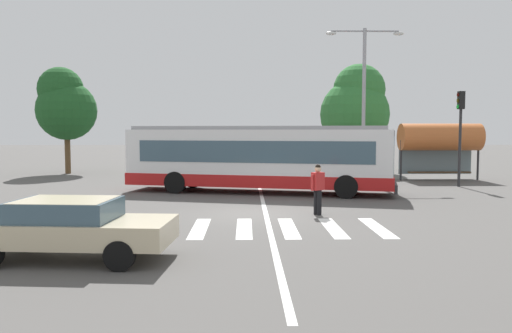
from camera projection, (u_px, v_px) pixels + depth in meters
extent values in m
plane|color=#514F4C|center=(256.00, 213.00, 17.33)|extent=(160.00, 160.00, 0.00)
cylinder|color=black|center=(348.00, 181.00, 23.38)|extent=(1.04, 0.53, 1.00)
cylinder|color=black|center=(346.00, 187.00, 21.10)|extent=(1.04, 0.53, 1.00)
cylinder|color=black|center=(193.00, 178.00, 25.08)|extent=(1.04, 0.53, 1.00)
cylinder|color=black|center=(175.00, 182.00, 22.79)|extent=(1.04, 0.53, 1.00)
cube|color=white|center=(258.00, 157.00, 23.06)|extent=(12.22, 5.38, 2.55)
cube|color=red|center=(258.00, 179.00, 23.13)|extent=(12.35, 5.43, 0.55)
cube|color=#3D5666|center=(258.00, 151.00, 23.03)|extent=(10.84, 5.08, 0.96)
cube|color=#3D5666|center=(393.00, 154.00, 21.72)|extent=(0.58, 2.19, 1.63)
cube|color=black|center=(393.00, 134.00, 21.65)|extent=(0.53, 1.89, 0.28)
cube|color=#99999E|center=(258.00, 128.00, 22.96)|extent=(11.71, 5.06, 0.16)
cube|color=#28282B|center=(395.00, 186.00, 21.79)|extent=(0.74, 2.50, 0.36)
cylinder|color=black|center=(316.00, 202.00, 17.10)|extent=(0.16, 0.16, 0.85)
cylinder|color=black|center=(319.00, 203.00, 16.96)|extent=(0.16, 0.16, 0.85)
cube|color=#B22323|center=(318.00, 181.00, 16.98)|extent=(0.48, 0.44, 0.60)
cylinder|color=#B22323|center=(312.00, 182.00, 16.84)|extent=(0.10, 0.10, 0.55)
cylinder|color=#B22323|center=(323.00, 182.00, 17.12)|extent=(0.10, 0.10, 0.55)
sphere|color=tan|center=(318.00, 169.00, 16.95)|extent=(0.22, 0.22, 0.22)
sphere|color=black|center=(318.00, 167.00, 16.94)|extent=(0.19, 0.19, 0.19)
cylinder|color=black|center=(143.00, 238.00, 11.89)|extent=(0.65, 0.25, 0.64)
cylinder|color=black|center=(119.00, 256.00, 10.22)|extent=(0.65, 0.25, 0.64)
cylinder|color=black|center=(29.00, 236.00, 12.07)|extent=(0.65, 0.25, 0.64)
cube|color=#C6B793|center=(70.00, 231.00, 11.12)|extent=(4.64, 2.20, 0.52)
cube|color=#3D5666|center=(66.00, 210.00, 11.09)|extent=(2.29, 1.78, 0.44)
cube|color=#C6B793|center=(65.00, 201.00, 11.08)|extent=(2.10, 1.69, 0.09)
cylinder|color=black|center=(165.00, 170.00, 32.37)|extent=(0.22, 0.65, 0.64)
cylinder|color=black|center=(191.00, 170.00, 32.46)|extent=(0.22, 0.65, 0.64)
cylinder|color=black|center=(159.00, 173.00, 29.60)|extent=(0.22, 0.65, 0.64)
cylinder|color=black|center=(187.00, 173.00, 29.68)|extent=(0.22, 0.65, 0.64)
cube|color=#196B70|center=(175.00, 166.00, 31.01)|extent=(1.96, 4.55, 0.52)
cube|color=#3D5666|center=(175.00, 159.00, 30.88)|extent=(1.67, 2.21, 0.44)
cube|color=#196B70|center=(175.00, 156.00, 30.87)|extent=(1.59, 2.03, 0.09)
cylinder|color=black|center=(207.00, 169.00, 32.91)|extent=(0.22, 0.65, 0.64)
cylinder|color=black|center=(233.00, 169.00, 32.90)|extent=(0.22, 0.65, 0.64)
cylinder|color=black|center=(203.00, 173.00, 30.13)|extent=(0.22, 0.65, 0.64)
cylinder|color=black|center=(230.00, 173.00, 30.12)|extent=(0.22, 0.65, 0.64)
cube|color=#38383D|center=(218.00, 166.00, 31.49)|extent=(1.94, 4.55, 0.52)
cube|color=#3D5666|center=(218.00, 158.00, 31.37)|extent=(1.66, 2.20, 0.44)
cube|color=#38383D|center=(218.00, 155.00, 31.35)|extent=(1.58, 2.02, 0.09)
cylinder|color=black|center=(248.00, 169.00, 33.06)|extent=(0.22, 0.65, 0.64)
cylinder|color=black|center=(274.00, 169.00, 33.05)|extent=(0.22, 0.65, 0.64)
cylinder|color=black|center=(247.00, 172.00, 30.28)|extent=(0.22, 0.65, 0.64)
cylinder|color=black|center=(275.00, 172.00, 30.27)|extent=(0.22, 0.65, 0.64)
cube|color=#AD1E1E|center=(261.00, 166.00, 31.64)|extent=(1.94, 4.55, 0.52)
cube|color=#3D5666|center=(261.00, 158.00, 31.52)|extent=(1.66, 2.20, 0.44)
cube|color=#AD1E1E|center=(261.00, 155.00, 31.50)|extent=(1.58, 2.02, 0.09)
cylinder|color=#28282B|center=(460.00, 148.00, 25.44)|extent=(0.14, 0.14, 3.93)
cube|color=black|center=(461.00, 100.00, 25.27)|extent=(0.28, 0.32, 0.90)
cylinder|color=#410907|center=(458.00, 95.00, 25.25)|extent=(0.04, 0.20, 0.20)
cylinder|color=#463707|center=(458.00, 101.00, 25.27)|extent=(0.04, 0.20, 0.20)
cylinder|color=green|center=(458.00, 107.00, 25.29)|extent=(0.04, 0.20, 0.20)
cylinder|color=#28282B|center=(401.00, 160.00, 28.76)|extent=(0.12, 0.12, 2.30)
cylinder|color=#28282B|center=(478.00, 160.00, 28.86)|extent=(0.12, 0.12, 2.30)
cube|color=slate|center=(435.00, 158.00, 29.50)|extent=(4.29, 0.04, 1.93)
cylinder|color=#BC602D|center=(440.00, 137.00, 28.71)|extent=(4.56, 1.54, 1.54)
cube|color=#4C3823|center=(439.00, 172.00, 28.86)|extent=(3.57, 0.36, 0.08)
cylinder|color=#939399|center=(364.00, 106.00, 27.91)|extent=(0.20, 0.20, 8.47)
cylinder|color=#939399|center=(382.00, 31.00, 27.64)|extent=(1.87, 0.10, 0.10)
ellipsoid|color=silver|center=(398.00, 34.00, 27.66)|extent=(0.60, 0.32, 0.20)
cylinder|color=#939399|center=(348.00, 31.00, 27.60)|extent=(1.87, 0.10, 0.10)
ellipsoid|color=silver|center=(331.00, 33.00, 27.59)|extent=(0.60, 0.32, 0.20)
cylinder|color=brown|center=(68.00, 152.00, 33.16)|extent=(0.36, 0.36, 2.80)
sphere|color=#1E5123|center=(67.00, 110.00, 32.96)|extent=(3.89, 3.89, 3.89)
sphere|color=#1E5123|center=(61.00, 89.00, 32.79)|extent=(2.92, 2.92, 2.92)
cylinder|color=brown|center=(354.00, 155.00, 34.72)|extent=(0.36, 0.36, 2.31)
sphere|color=#2D7033|center=(355.00, 114.00, 34.51)|extent=(4.74, 4.74, 4.74)
sphere|color=#2D7033|center=(359.00, 90.00, 34.47)|extent=(3.56, 3.56, 3.56)
cube|color=silver|center=(155.00, 228.00, 14.66)|extent=(0.45, 3.13, 0.01)
cube|color=silver|center=(200.00, 228.00, 14.69)|extent=(0.45, 3.13, 0.01)
cube|color=silver|center=(244.00, 228.00, 14.72)|extent=(0.45, 3.13, 0.01)
cube|color=silver|center=(289.00, 228.00, 14.74)|extent=(0.45, 3.13, 0.01)
cube|color=silver|center=(333.00, 228.00, 14.77)|extent=(0.45, 3.13, 0.01)
cube|color=silver|center=(377.00, 228.00, 14.80)|extent=(0.45, 3.13, 0.01)
cube|color=silver|center=(264.00, 205.00, 19.33)|extent=(0.16, 24.00, 0.01)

